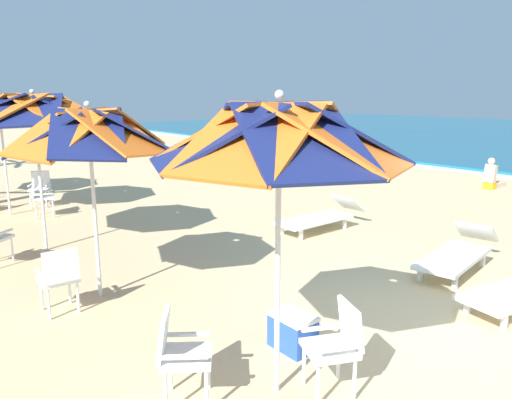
{
  "coord_description": "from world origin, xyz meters",
  "views": [
    {
      "loc": [
        2.86,
        -4.83,
        2.72
      ],
      "look_at": [
        -3.33,
        0.21,
        1.0
      ],
      "focal_mm": 34.54,
      "sensor_mm": 36.0,
      "label": 1
    }
  ],
  "objects_px": {
    "sun_lounger_2": "(458,253)",
    "sun_lounger_3": "(321,216)",
    "plastic_chair_6": "(40,195)",
    "cooler_box": "(293,331)",
    "plastic_chair_0": "(179,351)",
    "plastic_chair_2": "(59,276)",
    "beach_umbrella_2": "(34,110)",
    "plastic_chair_4": "(40,186)",
    "plastic_chair_1": "(337,342)",
    "beach_umbrella_1": "(89,133)",
    "beach_umbrella_0": "(279,137)",
    "beachgoer_seated": "(492,179)"
  },
  "relations": [
    {
      "from": "beach_umbrella_2",
      "to": "plastic_chair_6",
      "type": "height_order",
      "value": "beach_umbrella_2"
    },
    {
      "from": "plastic_chair_1",
      "to": "sun_lounger_3",
      "type": "bearing_deg",
      "value": 134.77
    },
    {
      "from": "sun_lounger_3",
      "to": "plastic_chair_6",
      "type": "bearing_deg",
      "value": -139.22
    },
    {
      "from": "plastic_chair_4",
      "to": "plastic_chair_6",
      "type": "xyz_separation_m",
      "value": [
        1.13,
        -0.32,
        0.0
      ]
    },
    {
      "from": "beach_umbrella_2",
      "to": "sun_lounger_3",
      "type": "bearing_deg",
      "value": 65.33
    },
    {
      "from": "beach_umbrella_1",
      "to": "plastic_chair_6",
      "type": "height_order",
      "value": "beach_umbrella_1"
    },
    {
      "from": "plastic_chair_6",
      "to": "cooler_box",
      "type": "xyz_separation_m",
      "value": [
        7.86,
        0.35,
        -0.3
      ]
    },
    {
      "from": "beach_umbrella_0",
      "to": "plastic_chair_4",
      "type": "bearing_deg",
      "value": 176.2
    },
    {
      "from": "plastic_chair_6",
      "to": "sun_lounger_3",
      "type": "bearing_deg",
      "value": 40.78
    },
    {
      "from": "plastic_chair_4",
      "to": "beachgoer_seated",
      "type": "height_order",
      "value": "beachgoer_seated"
    },
    {
      "from": "beach_umbrella_0",
      "to": "cooler_box",
      "type": "xyz_separation_m",
      "value": [
        -0.48,
        0.65,
        -2.16
      ]
    },
    {
      "from": "beach_umbrella_0",
      "to": "beachgoer_seated",
      "type": "xyz_separation_m",
      "value": [
        -3.54,
        11.56,
        -2.07
      ]
    },
    {
      "from": "beach_umbrella_0",
      "to": "plastic_chair_6",
      "type": "height_order",
      "value": "beach_umbrella_0"
    },
    {
      "from": "plastic_chair_4",
      "to": "cooler_box",
      "type": "height_order",
      "value": "plastic_chair_4"
    },
    {
      "from": "plastic_chair_4",
      "to": "beachgoer_seated",
      "type": "relative_size",
      "value": 0.94
    },
    {
      "from": "plastic_chair_2",
      "to": "sun_lounger_3",
      "type": "height_order",
      "value": "plastic_chair_2"
    },
    {
      "from": "beach_umbrella_0",
      "to": "cooler_box",
      "type": "height_order",
      "value": "beach_umbrella_0"
    },
    {
      "from": "plastic_chair_0",
      "to": "sun_lounger_3",
      "type": "distance_m",
      "value": 6.07
    },
    {
      "from": "cooler_box",
      "to": "plastic_chair_2",
      "type": "bearing_deg",
      "value": -146.44
    },
    {
      "from": "plastic_chair_1",
      "to": "plastic_chair_6",
      "type": "height_order",
      "value": "same"
    },
    {
      "from": "sun_lounger_2",
      "to": "beachgoer_seated",
      "type": "xyz_separation_m",
      "value": [
        -2.92,
        7.2,
        0.01
      ]
    },
    {
      "from": "beach_umbrella_2",
      "to": "plastic_chair_4",
      "type": "xyz_separation_m",
      "value": [
        -3.69,
        0.98,
        -1.95
      ]
    },
    {
      "from": "plastic_chair_0",
      "to": "sun_lounger_2",
      "type": "relative_size",
      "value": 0.39
    },
    {
      "from": "plastic_chair_1",
      "to": "sun_lounger_2",
      "type": "xyz_separation_m",
      "value": [
        -0.97,
        3.94,
        -0.22
      ]
    },
    {
      "from": "sun_lounger_2",
      "to": "plastic_chair_2",
      "type": "bearing_deg",
      "value": -113.6
    },
    {
      "from": "cooler_box",
      "to": "beach_umbrella_1",
      "type": "bearing_deg",
      "value": -158.46
    },
    {
      "from": "beach_umbrella_0",
      "to": "plastic_chair_2",
      "type": "bearing_deg",
      "value": -161.39
    },
    {
      "from": "plastic_chair_1",
      "to": "beachgoer_seated",
      "type": "bearing_deg",
      "value": 109.25
    },
    {
      "from": "beach_umbrella_1",
      "to": "beachgoer_seated",
      "type": "bearing_deg",
      "value": 91.73
    },
    {
      "from": "plastic_chair_0",
      "to": "plastic_chair_2",
      "type": "distance_m",
      "value": 2.55
    },
    {
      "from": "plastic_chair_2",
      "to": "sun_lounger_3",
      "type": "bearing_deg",
      "value": 96.63
    },
    {
      "from": "plastic_chair_1",
      "to": "beach_umbrella_1",
      "type": "height_order",
      "value": "beach_umbrella_1"
    },
    {
      "from": "plastic_chair_0",
      "to": "beachgoer_seated",
      "type": "bearing_deg",
      "value": 104.16
    },
    {
      "from": "plastic_chair_2",
      "to": "plastic_chair_6",
      "type": "relative_size",
      "value": 1.0
    },
    {
      "from": "sun_lounger_2",
      "to": "sun_lounger_3",
      "type": "height_order",
      "value": "same"
    },
    {
      "from": "cooler_box",
      "to": "beachgoer_seated",
      "type": "xyz_separation_m",
      "value": [
        -3.06,
        10.9,
        0.09
      ]
    },
    {
      "from": "beach_umbrella_0",
      "to": "beach_umbrella_2",
      "type": "height_order",
      "value": "beach_umbrella_2"
    },
    {
      "from": "plastic_chair_0",
      "to": "sun_lounger_3",
      "type": "xyz_separation_m",
      "value": [
        -3.16,
        5.17,
        -0.22
      ]
    },
    {
      "from": "plastic_chair_0",
      "to": "plastic_chair_1",
      "type": "bearing_deg",
      "value": 56.96
    },
    {
      "from": "beach_umbrella_1",
      "to": "plastic_chair_2",
      "type": "relative_size",
      "value": 3.04
    },
    {
      "from": "beach_umbrella_1",
      "to": "sun_lounger_3",
      "type": "xyz_separation_m",
      "value": [
        -0.42,
        4.81,
        -1.95
      ]
    },
    {
      "from": "plastic_chair_1",
      "to": "beach_umbrella_1",
      "type": "relative_size",
      "value": 0.33
    },
    {
      "from": "plastic_chair_4",
      "to": "cooler_box",
      "type": "distance_m",
      "value": 8.99
    },
    {
      "from": "beach_umbrella_1",
      "to": "plastic_chair_2",
      "type": "xyz_separation_m",
      "value": [
        0.21,
        -0.59,
        -1.73
      ]
    },
    {
      "from": "plastic_chair_1",
      "to": "plastic_chair_2",
      "type": "relative_size",
      "value": 1.0
    },
    {
      "from": "plastic_chair_4",
      "to": "sun_lounger_2",
      "type": "xyz_separation_m",
      "value": [
        8.84,
        3.73,
        -0.22
      ]
    },
    {
      "from": "plastic_chair_6",
      "to": "plastic_chair_2",
      "type": "bearing_deg",
      "value": -13.66
    },
    {
      "from": "plastic_chair_0",
      "to": "plastic_chair_2",
      "type": "bearing_deg",
      "value": -174.99
    },
    {
      "from": "plastic_chair_6",
      "to": "sun_lounger_3",
      "type": "height_order",
      "value": "plastic_chair_6"
    },
    {
      "from": "beach_umbrella_0",
      "to": "plastic_chair_1",
      "type": "height_order",
      "value": "beach_umbrella_0"
    }
  ]
}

